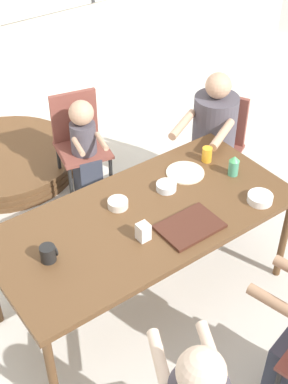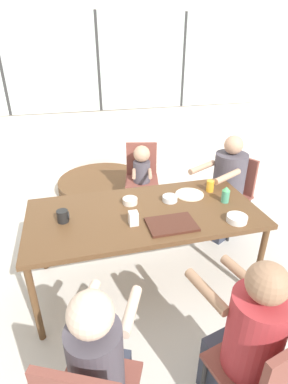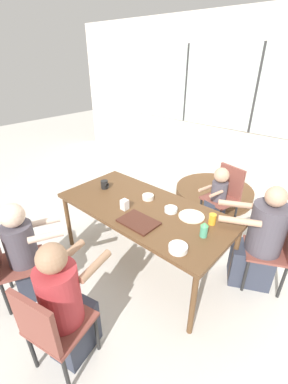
{
  "view_description": "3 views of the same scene",
  "coord_description": "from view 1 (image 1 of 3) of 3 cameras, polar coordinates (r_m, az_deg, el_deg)",
  "views": [
    {
      "loc": [
        -1.43,
        -1.95,
        2.87
      ],
      "look_at": [
        0.0,
        0.0,
        0.92
      ],
      "focal_mm": 50.0,
      "sensor_mm": 36.0,
      "label": 1
    },
    {
      "loc": [
        -0.52,
        -2.03,
        2.01
      ],
      "look_at": [
        0.0,
        0.0,
        0.92
      ],
      "focal_mm": 28.0,
      "sensor_mm": 36.0,
      "label": 2
    },
    {
      "loc": [
        1.53,
        -1.72,
        2.15
      ],
      "look_at": [
        0.0,
        0.0,
        0.92
      ],
      "focal_mm": 24.0,
      "sensor_mm": 36.0,
      "label": 3
    }
  ],
  "objects": [
    {
      "name": "ground_plane",
      "position": [
        3.76,
        0.0,
        -10.97
      ],
      "size": [
        16.0,
        16.0,
        0.0
      ],
      "primitive_type": "plane",
      "color": "beige"
    },
    {
      "name": "dining_table",
      "position": [
        3.26,
        0.0,
        -3.21
      ],
      "size": [
        1.88,
        0.9,
        0.74
      ],
      "color": "brown",
      "rests_on": "ground_plane"
    },
    {
      "name": "chair_for_man_blue_shirt",
      "position": [
        4.37,
        7.94,
        5.76
      ],
      "size": [
        0.54,
        0.54,
        0.85
      ],
      "rotation": [
        0.0,
        0.0,
        -4.24
      ],
      "color": "brown",
      "rests_on": "ground_plane"
    },
    {
      "name": "chair_for_toddler",
      "position": [
        4.39,
        -6.98,
        6.0
      ],
      "size": [
        0.48,
        0.48,
        0.85
      ],
      "rotation": [
        0.0,
        0.0,
        -3.37
      ],
      "color": "brown",
      "rests_on": "ground_plane"
    },
    {
      "name": "person_man_blue_shirt",
      "position": [
        4.24,
        7.15,
        4.61
      ],
      "size": [
        0.69,
        0.57,
        1.13
      ],
      "rotation": [
        0.0,
        0.0,
        -4.24
      ],
      "color": "#333847",
      "rests_on": "ground_plane"
    },
    {
      "name": "person_toddler",
      "position": [
        4.31,
        -6.27,
        4.13
      ],
      "size": [
        0.28,
        0.41,
        0.89
      ],
      "rotation": [
        0.0,
        0.0,
        -3.37
      ],
      "color": "#333847",
      "rests_on": "ground_plane"
    },
    {
      "name": "food_tray_dark",
      "position": [
        3.15,
        4.9,
        -3.67
      ],
      "size": [
        0.37,
        0.26,
        0.02
      ],
      "color": "#472319",
      "rests_on": "dining_table"
    },
    {
      "name": "coffee_mug",
      "position": [
        2.97,
        -10.17,
        -6.46
      ],
      "size": [
        0.09,
        0.09,
        0.1
      ],
      "color": "black",
      "rests_on": "dining_table"
    },
    {
      "name": "sippy_cup",
      "position": [
        3.55,
        9.56,
        2.82
      ],
      "size": [
        0.07,
        0.07,
        0.15
      ],
      "color": "#4CA57F",
      "rests_on": "dining_table"
    },
    {
      "name": "juice_glass",
      "position": [
        3.66,
        6.73,
        4.0
      ],
      "size": [
        0.07,
        0.07,
        0.11
      ],
      "color": "gold",
      "rests_on": "dining_table"
    },
    {
      "name": "milk_carton_small",
      "position": [
        3.04,
        -0.08,
        -4.26
      ],
      "size": [
        0.07,
        0.07,
        0.11
      ],
      "color": "silver",
      "rests_on": "dining_table"
    },
    {
      "name": "bowl_white_shallow",
      "position": [
        3.41,
        2.4,
        0.58
      ],
      "size": [
        0.13,
        0.13,
        0.05
      ],
      "color": "silver",
      "rests_on": "dining_table"
    },
    {
      "name": "bowl_cereal",
      "position": [
        3.27,
        -2.8,
        -1.25
      ],
      "size": [
        0.13,
        0.13,
        0.05
      ],
      "color": "silver",
      "rests_on": "dining_table"
    },
    {
      "name": "bowl_fruit",
      "position": [
        3.39,
        12.28,
        -0.66
      ],
      "size": [
        0.16,
        0.16,
        0.05
      ],
      "color": "white",
      "rests_on": "dining_table"
    },
    {
      "name": "plate_tortillas",
      "position": [
        3.56,
        4.42,
        2.07
      ],
      "size": [
        0.26,
        0.26,
        0.01
      ],
      "color": "beige",
      "rests_on": "dining_table"
    },
    {
      "name": "folded_table_stack",
      "position": [
        4.94,
        -14.54,
        3.23
      ],
      "size": [
        1.26,
        1.26,
        0.18
      ],
      "color": "brown",
      "rests_on": "ground_plane"
    }
  ]
}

